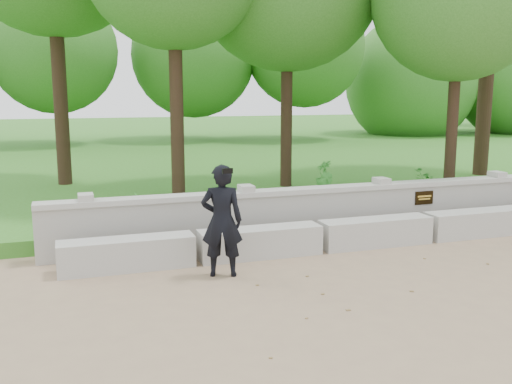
{
  "coord_description": "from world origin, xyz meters",
  "views": [
    {
      "loc": [
        -5.76,
        -6.07,
        2.49
      ],
      "look_at": [
        -3.25,
        1.35,
        1.11
      ],
      "focal_mm": 40.0,
      "sensor_mm": 36.0,
      "label": 1
    }
  ],
  "objects": [
    {
      "name": "concrete_bench",
      "position": [
        0.0,
        1.9,
        0.22
      ],
      "size": [
        11.9,
        0.45,
        0.45
      ],
      "color": "#A8A59F",
      "rests_on": "ground"
    },
    {
      "name": "shrub_c",
      "position": [
        1.74,
        4.44,
        0.54
      ],
      "size": [
        0.65,
        0.61,
        0.58
      ],
      "primitive_type": "imported",
      "rotation": [
        0.0,
        0.0,
        3.52
      ],
      "color": "#37892E",
      "rests_on": "lawn"
    },
    {
      "name": "shrub_b",
      "position": [
        -0.59,
        4.58,
        0.54
      ],
      "size": [
        0.4,
        0.41,
        0.58
      ],
      "primitive_type": "imported",
      "rotation": [
        0.0,
        0.0,
        2.19
      ],
      "color": "#37892E",
      "rests_on": "lawn"
    },
    {
      "name": "shrub_d",
      "position": [
        -0.12,
        5.74,
        0.59
      ],
      "size": [
        0.41,
        0.44,
        0.68
      ],
      "primitive_type": "imported",
      "rotation": [
        0.0,
        0.0,
        4.92
      ],
      "color": "#37892E",
      "rests_on": "lawn"
    },
    {
      "name": "ground",
      "position": [
        0.0,
        0.0,
        0.0
      ],
      "size": [
        80.0,
        80.0,
        0.0
      ],
      "primitive_type": "plane",
      "color": "#907758",
      "rests_on": "ground"
    },
    {
      "name": "lawn",
      "position": [
        0.0,
        14.0,
        0.12
      ],
      "size": [
        40.0,
        22.0,
        0.25
      ],
      "primitive_type": "cube",
      "color": "#366C1B",
      "rests_on": "ground"
    },
    {
      "name": "parapet_wall",
      "position": [
        0.0,
        2.6,
        0.46
      ],
      "size": [
        12.5,
        0.35,
        0.9
      ],
      "color": "#9E9B95",
      "rests_on": "ground"
    },
    {
      "name": "shrub_a",
      "position": [
        -4.62,
        3.41,
        0.54
      ],
      "size": [
        0.35,
        0.37,
        0.59
      ],
      "primitive_type": "imported",
      "rotation": [
        0.0,
        0.0,
        0.95
      ],
      "color": "#37892E",
      "rests_on": "lawn"
    },
    {
      "name": "man_main",
      "position": [
        -3.79,
        1.2,
        0.77
      ],
      "size": [
        0.65,
        0.6,
        1.54
      ],
      "color": "black",
      "rests_on": "ground"
    }
  ]
}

